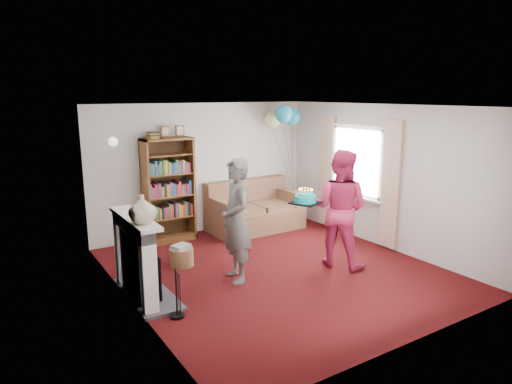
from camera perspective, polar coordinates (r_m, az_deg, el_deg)
ground at (r=7.17m, az=2.65°, el=-9.72°), size 5.00×5.00×0.00m
wall_back at (r=8.93m, az=-6.54°, el=2.98°), size 4.50×0.02×2.50m
wall_left at (r=5.83m, az=-15.76°, el=-2.42°), size 0.02×5.00×2.50m
wall_right at (r=8.28m, az=15.68°, el=1.86°), size 0.02×5.00×2.50m
ceiling at (r=6.65m, az=2.87°, el=10.73°), size 4.50×5.00×0.01m
fireplace at (r=6.27m, az=-14.36°, el=-8.37°), size 0.55×1.80×1.12m
window_bay at (r=8.66m, az=12.48°, el=2.15°), size 0.14×2.02×2.20m
wall_sconce at (r=8.11m, az=-17.44°, el=6.05°), size 0.16×0.23×0.16m
bookcase at (r=8.47m, az=-10.95°, el=0.15°), size 0.90×0.42×2.11m
sofa at (r=9.15m, az=-0.32°, el=-2.42°), size 1.83×0.97×0.97m
wicker_basket at (r=7.38m, az=-9.32°, el=-7.91°), size 0.38×0.38×0.35m
person_striped at (r=6.53m, az=-2.50°, el=-3.56°), size 0.53×0.72×1.80m
person_magenta at (r=7.22m, az=10.43°, el=-2.04°), size 1.04×1.12×1.85m
birthday_cake at (r=6.84m, az=6.20°, el=-0.87°), size 0.39×0.39×0.22m
balloons at (r=9.18m, az=3.37°, el=9.38°), size 0.68×0.73×1.77m
mantel_vase at (r=5.72m, az=-14.01°, el=-2.07°), size 0.40×0.40×0.35m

